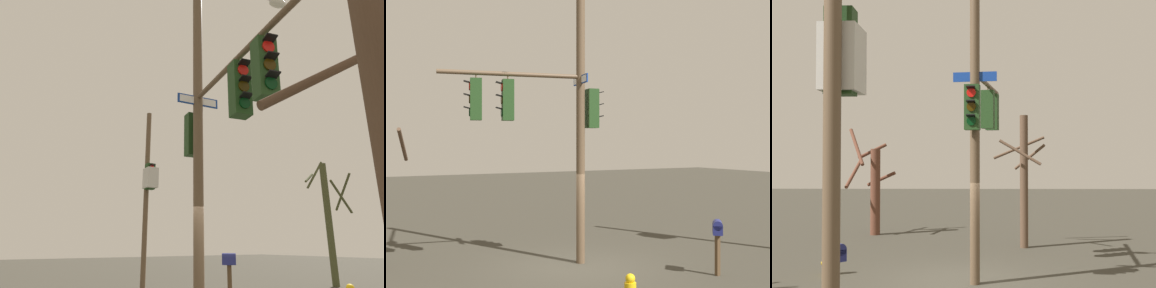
% 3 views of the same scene
% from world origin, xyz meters
% --- Properties ---
extents(ground_plane, '(80.00, 80.00, 0.00)m').
position_xyz_m(ground_plane, '(0.00, 0.00, 0.00)').
color(ground_plane, '#39352B').
extents(main_signal_pole_assembly, '(3.82, 4.51, 9.38)m').
position_xyz_m(main_signal_pole_assembly, '(-0.39, -0.32, 4.93)').
color(main_signal_pole_assembly, brown).
rests_on(main_signal_pole_assembly, ground).
extents(mailbox, '(0.49, 0.47, 1.41)m').
position_xyz_m(mailbox, '(2.40, 2.78, 1.11)').
color(mailbox, '#4C3823').
rests_on(mailbox, ground).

